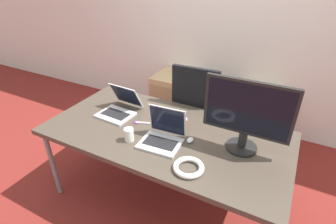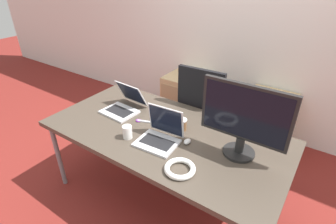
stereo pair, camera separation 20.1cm
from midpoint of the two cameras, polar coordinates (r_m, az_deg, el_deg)
ground_plane at (r=2.52m, az=-2.92°, el=-17.74°), size 14.00×14.00×0.00m
wall_back at (r=3.17m, az=11.46°, el=19.16°), size 10.00×0.05×2.60m
desk at (r=2.08m, az=-3.39°, el=-5.21°), size 1.90×0.95×0.71m
office_chair at (r=2.75m, az=4.68°, el=-2.38°), size 0.56×0.57×1.06m
cabinet_left at (r=3.43m, az=-0.20°, el=3.07°), size 0.49×0.50×0.63m
cabinet_right at (r=3.14m, az=16.68°, el=-0.99°), size 0.49×0.50×0.63m
laptop_left at (r=2.33m, az=-13.04°, el=0.78°), size 0.31×0.36×0.23m
laptop_right at (r=1.92m, az=-4.18°, el=-5.25°), size 0.31×0.28×0.25m
monitor at (r=1.77m, az=13.74°, el=-0.65°), size 0.59×0.22×0.52m
mouse at (r=1.93m, az=1.85°, el=-6.23°), size 0.04×0.07×0.03m
coffee_cup_white at (r=1.96m, az=-11.42°, el=-4.95°), size 0.07×0.07×0.10m
coffee_cup_brown at (r=2.06m, az=0.16°, el=-2.64°), size 0.09×0.09×0.09m
cable_coil at (r=1.70m, az=1.06°, el=-12.08°), size 0.20×0.20×0.04m
scissors at (r=2.17m, az=-8.35°, el=-2.42°), size 0.17×0.09×0.01m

